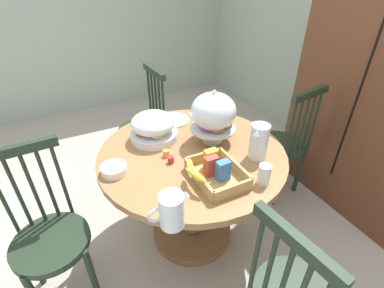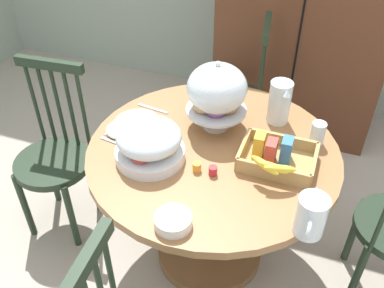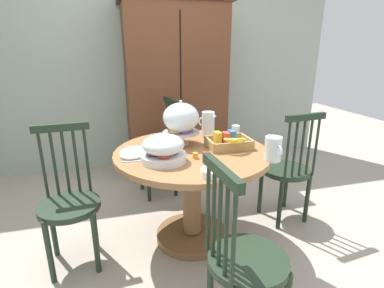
# 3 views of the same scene
# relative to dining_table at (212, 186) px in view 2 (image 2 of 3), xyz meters

# --- Properties ---
(ground_plane) EXTENTS (10.00, 10.00, 0.00)m
(ground_plane) POSITION_rel_dining_table_xyz_m (-0.12, -0.08, -0.51)
(ground_plane) COLOR #A89E8E
(dining_table) EXTENTS (1.12, 1.12, 0.74)m
(dining_table) POSITION_rel_dining_table_xyz_m (0.00, 0.00, 0.00)
(dining_table) COLOR olive
(dining_table) RESTS_ON ground_plane
(windsor_chair_by_cabinet) EXTENTS (0.40, 0.40, 0.97)m
(windsor_chair_by_cabinet) POSITION_rel_dining_table_xyz_m (-0.11, 0.86, -0.06)
(windsor_chair_by_cabinet) COLOR #1E2D1E
(windsor_chair_by_cabinet) RESTS_ON ground_plane
(windsor_chair_facing_door) EXTENTS (0.40, 0.40, 0.97)m
(windsor_chair_facing_door) POSITION_rel_dining_table_xyz_m (-0.86, -0.04, -0.06)
(windsor_chair_facing_door) COLOR #1E2D1E
(windsor_chair_facing_door) RESTS_ON ground_plane
(pastry_stand_with_dome) EXTENTS (0.28, 0.28, 0.34)m
(pastry_stand_with_dome) POSITION_rel_dining_table_xyz_m (-0.04, 0.16, 0.43)
(pastry_stand_with_dome) COLOR silver
(pastry_stand_with_dome) RESTS_ON dining_table
(fruit_platter_covered) EXTENTS (0.30, 0.30, 0.18)m
(fruit_platter_covered) POSITION_rel_dining_table_xyz_m (-0.24, -0.15, 0.32)
(fruit_platter_covered) COLOR silver
(fruit_platter_covered) RESTS_ON dining_table
(orange_juice_pitcher) EXTENTS (0.11, 0.19, 0.16)m
(orange_juice_pitcher) POSITION_rel_dining_table_xyz_m (0.46, -0.33, 0.30)
(orange_juice_pitcher) COLOR silver
(orange_juice_pitcher) RESTS_ON dining_table
(milk_pitcher) EXTENTS (0.12, 0.17, 0.21)m
(milk_pitcher) POSITION_rel_dining_table_xyz_m (0.22, 0.31, 0.33)
(milk_pitcher) COLOR silver
(milk_pitcher) RESTS_ON dining_table
(cereal_basket) EXTENTS (0.32, 0.30, 0.12)m
(cereal_basket) POSITION_rel_dining_table_xyz_m (0.27, -0.01, 0.27)
(cereal_basket) COLOR tan
(cereal_basket) RESTS_ON dining_table
(china_plate_large) EXTENTS (0.22, 0.22, 0.01)m
(china_plate_large) POSITION_rel_dining_table_xyz_m (-0.40, 0.06, 0.24)
(china_plate_large) COLOR white
(china_plate_large) RESTS_ON dining_table
(china_plate_small) EXTENTS (0.15, 0.15, 0.01)m
(china_plate_small) POSITION_rel_dining_table_xyz_m (-0.43, -0.03, 0.25)
(china_plate_small) COLOR white
(china_plate_small) RESTS_ON china_plate_large
(cereal_bowl) EXTENTS (0.14, 0.14, 0.04)m
(cereal_bowl) POSITION_rel_dining_table_xyz_m (-0.00, -0.47, 0.25)
(cereal_bowl) COLOR white
(cereal_bowl) RESTS_ON dining_table
(drinking_glass) EXTENTS (0.06, 0.06, 0.11)m
(drinking_glass) POSITION_rel_dining_table_xyz_m (0.42, 0.20, 0.28)
(drinking_glass) COLOR silver
(drinking_glass) RESTS_ON dining_table
(jam_jar_strawberry) EXTENTS (0.04, 0.04, 0.04)m
(jam_jar_strawberry) POSITION_rel_dining_table_xyz_m (0.05, -0.16, 0.25)
(jam_jar_strawberry) COLOR #B7282D
(jam_jar_strawberry) RESTS_ON dining_table
(jam_jar_apricot) EXTENTS (0.04, 0.04, 0.04)m
(jam_jar_apricot) POSITION_rel_dining_table_xyz_m (-0.02, -0.16, 0.25)
(jam_jar_apricot) COLOR orange
(jam_jar_apricot) RESTS_ON dining_table
(table_knife) EXTENTS (0.17, 0.04, 0.01)m
(table_knife) POSITION_rel_dining_table_xyz_m (-0.42, -0.08, 0.23)
(table_knife) COLOR silver
(table_knife) RESTS_ON dining_table
(dinner_fork) EXTENTS (0.17, 0.04, 0.01)m
(dinner_fork) POSITION_rel_dining_table_xyz_m (-0.42, -0.11, 0.23)
(dinner_fork) COLOR silver
(dinner_fork) RESTS_ON dining_table
(soup_spoon) EXTENTS (0.17, 0.04, 0.01)m
(soup_spoon) POSITION_rel_dining_table_xyz_m (-0.38, 0.19, 0.23)
(soup_spoon) COLOR silver
(soup_spoon) RESTS_ON dining_table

